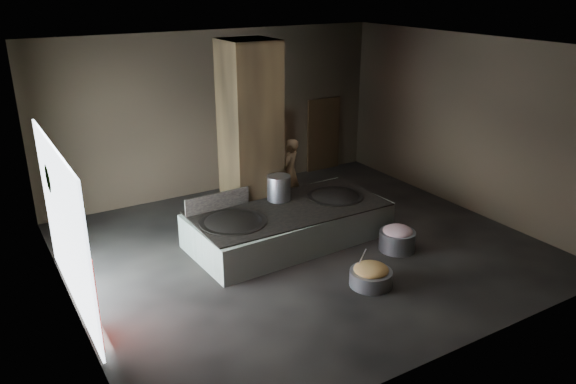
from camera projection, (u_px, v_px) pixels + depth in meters
floor at (303, 250)px, 12.87m from camera, size 10.00×9.00×0.10m
ceiling at (305, 44)px, 11.22m from camera, size 10.00×9.00×0.10m
back_wall at (216, 113)px, 15.68m from camera, size 10.00×0.10×4.50m
front_wall at (467, 230)px, 8.41m from camera, size 10.00×0.10×4.50m
left_wall at (55, 199)px, 9.61m from camera, size 0.10×9.00×4.50m
right_wall at (468, 124)px, 14.48m from camera, size 0.10×9.00×4.50m
pillar at (250, 136)px, 13.42m from camera, size 1.20×1.20×4.50m
hearth_platform at (289, 225)px, 13.08m from camera, size 4.67×2.39×0.80m
platform_cap at (289, 208)px, 12.93m from camera, size 4.48×2.15×0.03m
wok_left at (233, 225)px, 12.22m from camera, size 1.44×1.44×0.40m
wok_left_rim at (233, 222)px, 12.19m from camera, size 1.47×1.47×0.05m
wok_right at (335, 199)px, 13.64m from camera, size 1.34×1.34×0.38m
wok_right_rim at (335, 196)px, 13.62m from camera, size 1.37×1.37×0.05m
stock_pot at (279, 188)px, 13.28m from camera, size 0.56×0.56×0.60m
splash_guard at (217, 201)px, 12.76m from camera, size 1.59×0.13×0.40m
cook at (290, 172)px, 15.01m from camera, size 0.79×0.74×1.82m
veg_basin at (371, 278)px, 11.25m from camera, size 1.08×1.08×0.32m
veg_fill at (371, 269)px, 11.18m from camera, size 0.70×0.70×0.22m
ladle at (361, 259)px, 11.16m from camera, size 0.07×0.34×0.61m
meat_basin at (397, 240)px, 12.69m from camera, size 1.01×1.01×0.45m
meat_fill at (398, 231)px, 12.61m from camera, size 0.68×0.68×0.26m
doorway_near at (256, 147)px, 16.59m from camera, size 1.18×0.08×2.38m
doorway_near_glow at (269, 149)px, 16.51m from camera, size 0.84×0.04×1.98m
doorway_far at (323, 136)px, 17.75m from camera, size 1.18×0.08×2.38m
doorway_far_glow at (317, 136)px, 17.87m from camera, size 0.78×0.04×1.85m
left_opening at (65, 228)px, 10.05m from camera, size 0.04×4.20×3.10m
pavilion_sliver at (91, 296)px, 9.32m from camera, size 0.05×0.90×1.70m
tree_silhouette at (54, 178)px, 10.77m from camera, size 0.28×1.10×1.10m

